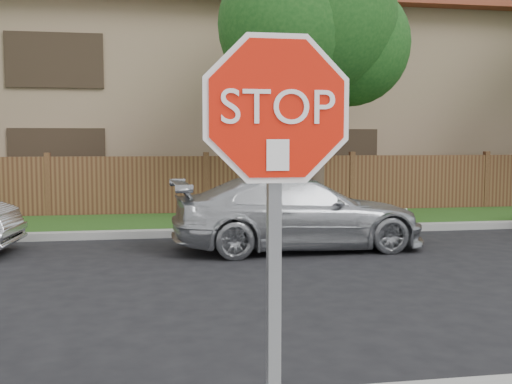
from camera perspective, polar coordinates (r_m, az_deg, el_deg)
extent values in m
cube|color=gray|center=(12.69, -3.48, -3.83)|extent=(70.00, 0.30, 0.15)
cube|color=#1E4714|center=(14.32, -4.18, -2.89)|extent=(70.00, 3.00, 0.12)
cube|color=#4D2C1B|center=(15.83, -4.75, 0.54)|extent=(70.00, 0.12, 1.60)
cube|color=#9D8261|center=(21.39, -6.08, 7.55)|extent=(34.00, 8.00, 6.00)
cube|color=brown|center=(21.79, -6.16, 16.12)|extent=(35.20, 9.20, 0.50)
cube|color=brown|center=(21.91, -6.18, 17.66)|extent=(33.00, 5.50, 0.70)
cylinder|color=#382B21|center=(14.54, 5.70, 4.72)|extent=(0.44, 0.44, 3.92)
sphere|color=#154314|center=(14.83, 5.80, 16.16)|extent=(3.80, 3.80, 3.80)
sphere|color=#154314|center=(15.27, 8.82, 13.66)|extent=(3.00, 3.00, 3.00)
sphere|color=#154314|center=(14.20, 3.00, 15.53)|extent=(3.20, 3.20, 3.20)
cube|color=gray|center=(3.04, 1.71, -9.33)|extent=(0.06, 0.06, 2.30)
cylinder|color=white|center=(2.89, 2.01, 7.92)|extent=(1.01, 0.02, 1.01)
cylinder|color=red|center=(2.88, 2.06, 7.93)|extent=(0.93, 0.02, 0.93)
cube|color=white|center=(2.86, 2.10, 3.54)|extent=(0.11, 0.00, 0.15)
imported|color=#B1B4B9|center=(11.06, 4.05, -1.99)|extent=(4.70, 2.04, 1.35)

